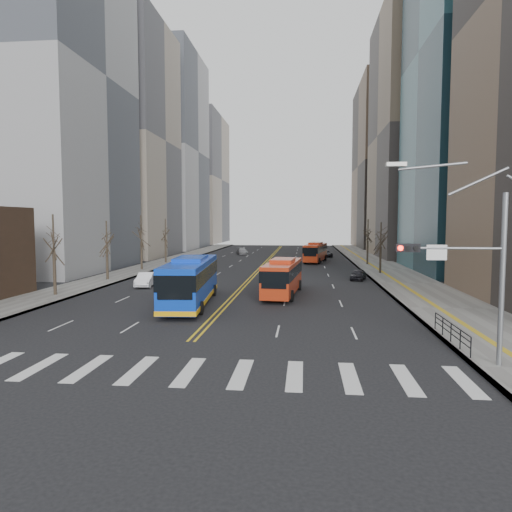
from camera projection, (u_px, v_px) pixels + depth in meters
ground at (163, 371)px, 20.52m from camera, size 220.00×220.00×0.00m
sidewalk_right at (385, 269)px, 63.29m from camera, size 7.00×130.00×0.15m
sidewalk_left at (148, 267)px, 66.87m from camera, size 5.00×130.00×0.15m
crosswalk at (163, 371)px, 20.52m from camera, size 26.70×4.00×0.01m
centerline at (266, 262)px, 75.05m from camera, size 0.55×100.00×0.01m
office_towers at (273, 131)px, 86.63m from camera, size 83.00×134.00×58.00m
signal_mast at (470, 262)px, 20.68m from camera, size 5.37×0.37×9.39m
pedestrian_railing at (451, 329)px, 24.90m from camera, size 0.06×6.06×1.02m
street_trees at (193, 237)px, 55.16m from camera, size 35.20×47.20×7.60m
blue_bus at (191, 279)px, 36.93m from camera, size 4.00×13.59×3.87m
red_bus_near at (283, 275)px, 41.50m from camera, size 3.38×10.69×3.35m
red_bus_far at (315, 251)px, 75.57m from camera, size 4.28×10.57×3.29m
car_white at (146, 279)px, 47.18m from camera, size 2.06×4.56×1.45m
car_dark_mid at (358, 275)px, 52.46m from camera, size 2.38×3.84×1.22m
car_silver at (242, 251)px, 92.98m from camera, size 3.21×4.90×1.32m
car_dark_far at (326, 254)px, 86.57m from camera, size 2.48×4.68×1.25m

